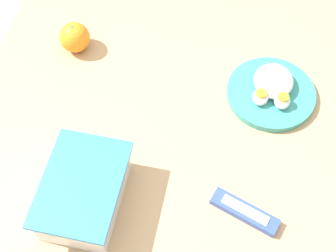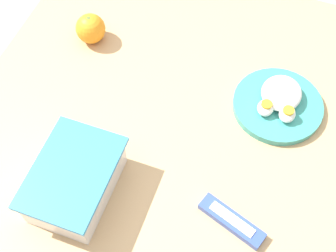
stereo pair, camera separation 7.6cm
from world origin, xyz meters
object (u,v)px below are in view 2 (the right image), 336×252
(orange_fruit, at_px, (91,29))
(food_container, at_px, (75,182))
(rice_plate, at_px, (279,102))
(candy_bar, at_px, (232,221))

(orange_fruit, bearing_deg, food_container, -159.25)
(orange_fruit, height_order, rice_plate, orange_fruit)
(rice_plate, bearing_deg, orange_fruit, 84.68)
(food_container, bearing_deg, orange_fruit, 20.75)
(rice_plate, height_order, candy_bar, rice_plate)
(food_container, bearing_deg, rice_plate, -44.52)
(candy_bar, bearing_deg, rice_plate, -4.41)
(candy_bar, bearing_deg, food_container, 97.33)
(food_container, xyz_separation_m, orange_fruit, (0.41, 0.15, -0.00))
(food_container, relative_size, rice_plate, 1.03)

